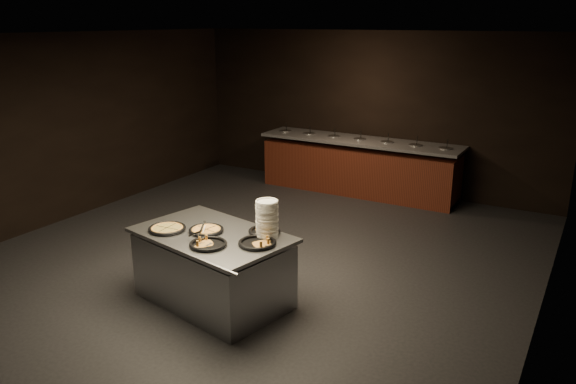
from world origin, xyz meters
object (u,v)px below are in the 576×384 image
plate_stack (267,219)px  pan_cheese_whole (206,230)px  serving_counter (213,269)px  pan_veggie_whole (167,228)px

plate_stack → pan_cheese_whole: (-0.66, -0.21, -0.18)m
serving_counter → pan_veggie_whole: 0.68m
serving_counter → plate_stack: size_ratio=4.71×
pan_veggie_whole → serving_counter: bearing=19.2°
plate_stack → pan_veggie_whole: size_ratio=0.97×
pan_veggie_whole → pan_cheese_whole: 0.45m
plate_stack → pan_veggie_whole: plate_stack is taller
pan_veggie_whole → pan_cheese_whole: same height
plate_stack → pan_veggie_whole: bearing=-159.7°
plate_stack → pan_veggie_whole: 1.15m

